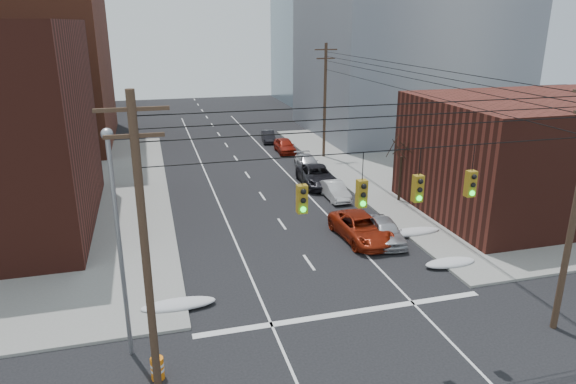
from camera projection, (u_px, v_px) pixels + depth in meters
sidewalk_ne at (529, 162)px, 49.31m from camera, size 40.00×40.00×0.15m
building_brick_far at (20, 70)px, 77.12m from camera, size 22.00×18.00×12.00m
building_office at (407, 25)px, 59.68m from camera, size 22.00×20.00×25.00m
building_glass at (342, 34)px, 84.45m from camera, size 20.00×18.00×22.00m
building_storefront at (538, 156)px, 35.74m from camera, size 16.00×12.00×8.00m
utility_pole_left at (145, 251)px, 16.62m from camera, size 2.20×0.28×11.00m
utility_pole_right at (576, 204)px, 20.89m from camera, size 2.20×0.28×11.00m
utility_pole_far at (325, 99)px, 49.26m from camera, size 2.20×0.28×11.00m
traffic_signals at (390, 189)px, 18.32m from camera, size 17.00×0.42×2.02m
street_light at (117, 228)px, 19.19m from camera, size 0.44×0.44×9.32m
bare_tree at (400, 172)px, 37.81m from camera, size 2.09×2.20×4.93m
snow_nw at (179, 304)px, 24.15m from camera, size 3.50×1.08×0.42m
snow_ne at (450, 263)px, 28.32m from camera, size 3.00×1.08×0.42m
snow_east_far at (411, 232)px, 32.44m from camera, size 4.00×1.08×0.42m
red_pickup at (361, 228)px, 31.65m from camera, size 2.83×5.62×1.52m
parked_car_a at (385, 231)px, 31.33m from camera, size 2.19×4.41×1.44m
parked_car_b at (335, 191)px, 39.02m from camera, size 1.38×3.93×1.30m
parked_car_c at (317, 176)px, 42.29m from camera, size 3.04×5.83×1.57m
parked_car_d at (307, 162)px, 46.90m from camera, size 1.93×4.41×1.26m
parked_car_e at (285, 146)px, 52.82m from camera, size 1.85×4.34×1.46m
parked_car_f at (268, 136)px, 57.58m from camera, size 1.77×3.91×1.25m
lot_car_a at (60, 196)px, 37.18m from camera, size 4.29×2.29×1.34m
lot_car_b at (50, 207)px, 35.23m from camera, size 4.53×2.09×1.26m
lot_car_c at (17, 210)px, 34.26m from camera, size 5.18×2.43×1.46m
lot_car_d at (39, 186)px, 39.47m from camera, size 4.41×2.81×1.40m
construction_barrel at (157, 368)px, 19.32m from camera, size 0.53×0.53×0.89m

